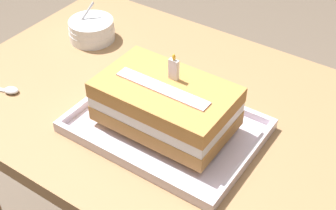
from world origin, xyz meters
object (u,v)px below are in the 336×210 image
at_px(foil_tray, 166,127).
at_px(birthday_cake, 166,104).
at_px(bowl_stack, 92,30).
at_px(serving_spoon_near_tray, 6,90).

xyz_separation_m(foil_tray, birthday_cake, (-0.00, 0.00, 0.06)).
bearing_deg(birthday_cake, bowl_stack, 152.99).
bearing_deg(serving_spoon_near_tray, birthday_cake, 14.80).
relative_size(foil_tray, birthday_cake, 1.41).
xyz_separation_m(foil_tray, serving_spoon_near_tray, (-0.37, -0.10, -0.00)).
bearing_deg(foil_tray, birthday_cake, 90.00).
height_order(birthday_cake, serving_spoon_near_tray, birthday_cake).
bearing_deg(birthday_cake, serving_spoon_near_tray, -165.20).
distance_m(foil_tray, bowl_stack, 0.41).
distance_m(foil_tray, serving_spoon_near_tray, 0.39).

